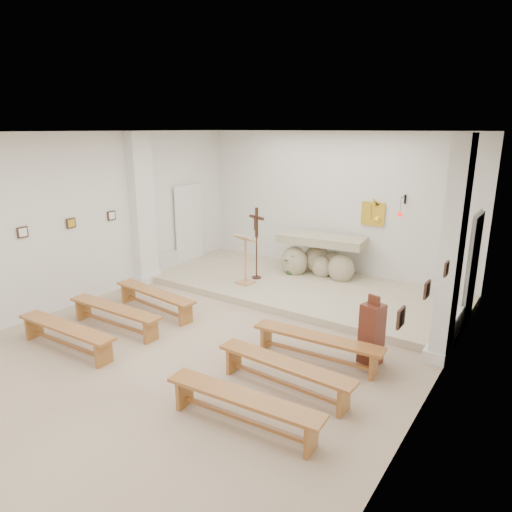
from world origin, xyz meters
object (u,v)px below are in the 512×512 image
Objects in this scene: crucifix_stand at (256,238)px; bench_left_front at (155,296)px; bench_right_third at (243,403)px; lectern at (245,259)px; altar at (320,258)px; bench_right_front at (317,342)px; donation_pedestal at (372,333)px; bench_right_second at (285,369)px; bench_left_third at (66,332)px; bench_left_second at (115,313)px.

bench_left_front is (-0.71, -2.55, -0.79)m from crucifix_stand.
bench_left_front is at bearing 146.97° from bench_right_third.
altar is at bearing 59.50° from lectern.
crucifix_stand reaches higher than bench_right_front.
donation_pedestal is (3.58, -2.09, -0.62)m from crucifix_stand.
bench_right_second is 1.00× the size of bench_left_third.
bench_right_third is at bearing -1.94° from bench_left_third.
crucifix_stand is 3.92m from bench_right_front.
crucifix_stand is 1.49× the size of donation_pedestal.
lectern is at bearing 140.05° from bench_right_front.
bench_right_front is at bearing -22.13° from crucifix_stand.
bench_left_second and bench_left_third have the same top height.
bench_right_front is at bearing 14.19° from bench_left_second.
bench_left_front is 1.01× the size of bench_right_second.
bench_left_second is (-4.29, -1.45, -0.16)m from donation_pedestal.
lectern is at bearing 76.81° from bench_left_front.
crucifix_stand is 0.80× the size of bench_left_third.
altar is 1.00× the size of bench_right_third.
crucifix_stand is 0.79× the size of bench_left_front.
crucifix_stand is at bearing 164.31° from donation_pedestal.
bench_right_front is at bearing -31.23° from lectern.
crucifix_stand is 2.76m from bench_left_front.
altar is at bearing 69.24° from bench_left_front.
bench_left_third is (-0.71, -4.53, -0.79)m from crucifix_stand.
crucifix_stand is 0.79× the size of bench_right_front.
bench_left_front is (-1.81, -3.63, -0.22)m from altar.
crucifix_stand reaches higher than bench_left_second.
bench_right_front is (1.78, -3.63, -0.22)m from altar.
bench_right_front is at bearing -70.34° from altar.
crucifix_stand reaches higher than lectern.
bench_right_front is at bearing 5.71° from bench_left_front.
donation_pedestal is 0.53× the size of bench_left_third.
donation_pedestal reaches higher than altar.
donation_pedestal is at bearing 27.68° from bench_left_third.
lectern is at bearing 78.09° from bench_left_third.
donation_pedestal reaches higher than bench_right_third.
donation_pedestal is 0.53× the size of bench_right_third.
bench_right_front is 1.01× the size of bench_left_second.
donation_pedestal is 4.32m from bench_left_front.
bench_left_second is at bearing 88.06° from bench_left_third.
lectern is at bearing -131.68° from altar.
bench_left_second is 3.59m from bench_right_second.
donation_pedestal is at bearing -19.69° from lectern.
bench_left_third is (-1.81, -5.61, -0.22)m from altar.
bench_left_front is at bearing 166.42° from bench_right_second.
donation_pedestal reaches higher than bench_right_front.
altar is 1.89× the size of donation_pedestal.
bench_left_second is 1.00× the size of bench_right_second.
donation_pedestal is at bearing 11.83° from bench_left_front.
donation_pedestal is (2.48, -3.17, -0.06)m from altar.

